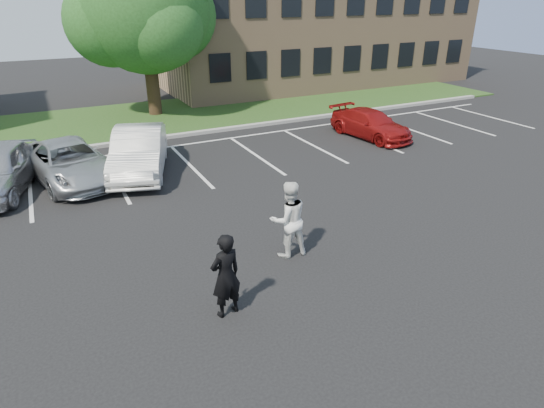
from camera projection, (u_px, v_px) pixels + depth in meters
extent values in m
plane|color=black|center=(290.00, 265.00, 11.14)|extent=(90.00, 90.00, 0.00)
cube|color=gray|center=(163.00, 137.00, 20.81)|extent=(40.00, 0.30, 0.15)
cube|color=#133D10|center=(144.00, 119.00, 24.06)|extent=(44.00, 8.00, 0.08)
cube|color=silver|center=(30.00, 191.00, 15.30)|extent=(0.12, 5.20, 0.01)
cube|color=silver|center=(116.00, 177.00, 16.45)|extent=(0.12, 5.20, 0.01)
cube|color=silver|center=(190.00, 165.00, 17.60)|extent=(0.12, 5.20, 0.01)
cube|color=silver|center=(256.00, 155.00, 18.76)|extent=(0.12, 5.20, 0.01)
cube|color=silver|center=(313.00, 146.00, 19.91)|extent=(0.12, 5.20, 0.01)
cube|color=silver|center=(365.00, 137.00, 21.06)|extent=(0.12, 5.20, 0.01)
cube|color=silver|center=(411.00, 130.00, 22.21)|extent=(0.12, 5.20, 0.01)
cube|color=silver|center=(453.00, 123.00, 23.36)|extent=(0.12, 5.20, 0.01)
cube|color=silver|center=(490.00, 117.00, 24.51)|extent=(0.12, 5.20, 0.01)
cube|color=silver|center=(202.00, 142.00, 20.36)|extent=(34.00, 0.12, 0.01)
cube|color=#A3815F|center=(313.00, 25.00, 33.00)|extent=(22.00, 10.00, 8.00)
cube|color=black|center=(220.00, 68.00, 25.91)|extent=(1.30, 0.06, 1.60)
cube|color=black|center=(217.00, 3.00, 24.47)|extent=(1.30, 0.06, 1.60)
cube|color=black|center=(257.00, 65.00, 26.85)|extent=(1.30, 0.06, 1.60)
cube|color=black|center=(256.00, 3.00, 25.42)|extent=(1.30, 0.06, 1.60)
cube|color=black|center=(291.00, 63.00, 27.80)|extent=(1.30, 0.06, 1.60)
cube|color=black|center=(292.00, 2.00, 26.37)|extent=(1.30, 0.06, 1.60)
cube|color=black|center=(322.00, 61.00, 28.74)|extent=(1.30, 0.06, 1.60)
cube|color=black|center=(325.00, 2.00, 27.31)|extent=(1.30, 0.06, 1.60)
cube|color=black|center=(352.00, 59.00, 29.69)|extent=(1.30, 0.06, 1.60)
cube|color=black|center=(356.00, 2.00, 28.26)|extent=(1.30, 0.06, 1.60)
cube|color=black|center=(380.00, 57.00, 30.63)|extent=(1.30, 0.06, 1.60)
cube|color=black|center=(385.00, 1.00, 29.20)|extent=(1.30, 0.06, 1.60)
cube|color=black|center=(406.00, 55.00, 31.58)|extent=(1.30, 0.06, 1.60)
cube|color=black|center=(412.00, 1.00, 30.15)|extent=(1.30, 0.06, 1.60)
cube|color=black|center=(431.00, 53.00, 32.53)|extent=(1.30, 0.06, 1.60)
cube|color=black|center=(438.00, 1.00, 31.09)|extent=(1.30, 0.06, 1.60)
cube|color=black|center=(454.00, 51.00, 33.47)|extent=(1.30, 0.06, 1.60)
cube|color=black|center=(462.00, 1.00, 32.04)|extent=(1.30, 0.06, 1.60)
cylinder|color=black|center=(153.00, 85.00, 24.26)|extent=(0.70, 0.70, 3.20)
sphere|color=#20481A|center=(144.00, 6.00, 22.61)|extent=(6.60, 6.60, 6.60)
sphere|color=#20481A|center=(173.00, 16.00, 24.05)|extent=(4.60, 4.60, 4.60)
sphere|color=#20481A|center=(110.00, 21.00, 22.53)|extent=(4.40, 4.40, 4.40)
sphere|color=#20481A|center=(162.00, 27.00, 21.95)|extent=(4.00, 4.00, 4.00)
imported|color=black|center=(226.00, 276.00, 9.09)|extent=(0.76, 0.58, 1.86)
imported|color=silver|center=(288.00, 219.00, 11.20)|extent=(1.02, 0.83, 1.99)
imported|color=#B0B3B7|center=(70.00, 162.00, 15.91)|extent=(3.39, 5.39, 1.39)
imported|color=silver|center=(139.00, 151.00, 16.62)|extent=(3.14, 5.24, 1.63)
imported|color=maroon|center=(371.00, 124.00, 20.85)|extent=(2.28, 4.43, 1.23)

